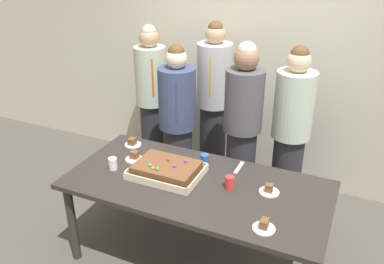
{
  "coord_description": "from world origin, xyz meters",
  "views": [
    {
      "loc": [
        1.06,
        -2.41,
        2.46
      ],
      "look_at": [
        -0.11,
        0.15,
        1.11
      ],
      "focal_mm": 37.64,
      "sensor_mm": 36.0,
      "label": 1
    }
  ],
  "objects_px": {
    "party_table": "(196,191)",
    "sheet_cake": "(167,170)",
    "person_striped_tie_right": "(214,104)",
    "person_far_right_suit": "(242,130)",
    "plated_slice_near_right": "(264,226)",
    "plated_slice_far_right": "(134,157)",
    "plated_slice_far_left": "(133,143)",
    "person_left_edge_reaching": "(152,98)",
    "cake_server_utensil": "(239,167)",
    "person_green_shirt_behind": "(291,133)",
    "plated_slice_near_left": "(269,190)",
    "drink_cup_nearest": "(230,182)",
    "drink_cup_far_end": "(113,164)",
    "drink_cup_middle": "(205,160)",
    "person_serving_front": "(177,124)"
  },
  "relations": [
    {
      "from": "plated_slice_far_left",
      "to": "drink_cup_middle",
      "type": "distance_m",
      "value": 0.74
    },
    {
      "from": "sheet_cake",
      "to": "plated_slice_near_right",
      "type": "relative_size",
      "value": 3.7
    },
    {
      "from": "plated_slice_far_right",
      "to": "sheet_cake",
      "type": "bearing_deg",
      "value": -15.68
    },
    {
      "from": "party_table",
      "to": "sheet_cake",
      "type": "distance_m",
      "value": 0.29
    },
    {
      "from": "plated_slice_near_right",
      "to": "person_far_right_suit",
      "type": "distance_m",
      "value": 1.23
    },
    {
      "from": "person_green_shirt_behind",
      "to": "person_far_right_suit",
      "type": "bearing_deg",
      "value": -28.11
    },
    {
      "from": "plated_slice_far_left",
      "to": "person_green_shirt_behind",
      "type": "xyz_separation_m",
      "value": [
        1.3,
        0.63,
        0.08
      ]
    },
    {
      "from": "plated_slice_far_left",
      "to": "cake_server_utensil",
      "type": "xyz_separation_m",
      "value": [
        1.01,
        0.02,
        -0.02
      ]
    },
    {
      "from": "plated_slice_near_left",
      "to": "person_left_edge_reaching",
      "type": "distance_m",
      "value": 1.95
    },
    {
      "from": "sheet_cake",
      "to": "drink_cup_nearest",
      "type": "distance_m",
      "value": 0.52
    },
    {
      "from": "person_far_right_suit",
      "to": "person_left_edge_reaching",
      "type": "relative_size",
      "value": 1.01
    },
    {
      "from": "plated_slice_near_left",
      "to": "drink_cup_far_end",
      "type": "xyz_separation_m",
      "value": [
        -1.25,
        -0.19,
        0.03
      ]
    },
    {
      "from": "party_table",
      "to": "plated_slice_near_right",
      "type": "bearing_deg",
      "value": -27.16
    },
    {
      "from": "person_green_shirt_behind",
      "to": "drink_cup_far_end",
      "type": "bearing_deg",
      "value": -9.87
    },
    {
      "from": "drink_cup_nearest",
      "to": "drink_cup_far_end",
      "type": "bearing_deg",
      "value": -172.25
    },
    {
      "from": "plated_slice_far_left",
      "to": "person_far_right_suit",
      "type": "height_order",
      "value": "person_far_right_suit"
    },
    {
      "from": "plated_slice_near_right",
      "to": "sheet_cake",
      "type": "bearing_deg",
      "value": 159.49
    },
    {
      "from": "person_striped_tie_right",
      "to": "person_left_edge_reaching",
      "type": "xyz_separation_m",
      "value": [
        -0.72,
        -0.04,
        -0.04
      ]
    },
    {
      "from": "party_table",
      "to": "sheet_cake",
      "type": "bearing_deg",
      "value": 177.12
    },
    {
      "from": "cake_server_utensil",
      "to": "person_left_edge_reaching",
      "type": "xyz_separation_m",
      "value": [
        -1.3,
        0.85,
        0.11
      ]
    },
    {
      "from": "plated_slice_near_left",
      "to": "drink_cup_nearest",
      "type": "relative_size",
      "value": 1.5
    },
    {
      "from": "sheet_cake",
      "to": "cake_server_utensil",
      "type": "relative_size",
      "value": 2.77
    },
    {
      "from": "plated_slice_far_right",
      "to": "person_striped_tie_right",
      "type": "bearing_deg",
      "value": 75.91
    },
    {
      "from": "person_serving_front",
      "to": "person_left_edge_reaching",
      "type": "bearing_deg",
      "value": -148.71
    },
    {
      "from": "person_striped_tie_right",
      "to": "plated_slice_far_left",
      "type": "bearing_deg",
      "value": -29.82
    },
    {
      "from": "drink_cup_middle",
      "to": "cake_server_utensil",
      "type": "relative_size",
      "value": 0.5
    },
    {
      "from": "person_green_shirt_behind",
      "to": "person_left_edge_reaching",
      "type": "xyz_separation_m",
      "value": [
        -1.58,
        0.23,
        0.01
      ]
    },
    {
      "from": "drink_cup_far_end",
      "to": "sheet_cake",
      "type": "bearing_deg",
      "value": 13.2
    },
    {
      "from": "drink_cup_nearest",
      "to": "cake_server_utensil",
      "type": "bearing_deg",
      "value": 95.13
    },
    {
      "from": "sheet_cake",
      "to": "plated_slice_far_left",
      "type": "height_order",
      "value": "sheet_cake"
    },
    {
      "from": "sheet_cake",
      "to": "person_far_right_suit",
      "type": "height_order",
      "value": "person_far_right_suit"
    },
    {
      "from": "sheet_cake",
      "to": "person_striped_tie_right",
      "type": "height_order",
      "value": "person_striped_tie_right"
    },
    {
      "from": "drink_cup_nearest",
      "to": "party_table",
      "type": "bearing_deg",
      "value": -170.9
    },
    {
      "from": "plated_slice_near_right",
      "to": "plated_slice_far_right",
      "type": "bearing_deg",
      "value": 160.88
    },
    {
      "from": "plated_slice_far_right",
      "to": "party_table",
      "type": "bearing_deg",
      "value": -10.41
    },
    {
      "from": "plated_slice_near_right",
      "to": "drink_cup_middle",
      "type": "xyz_separation_m",
      "value": [
        -0.67,
        0.59,
        0.03
      ]
    },
    {
      "from": "drink_cup_nearest",
      "to": "plated_slice_near_right",
      "type": "bearing_deg",
      "value": -44.55
    },
    {
      "from": "person_striped_tie_right",
      "to": "drink_cup_far_end",
      "type": "bearing_deg",
      "value": -19.03
    },
    {
      "from": "party_table",
      "to": "person_striped_tie_right",
      "type": "bearing_deg",
      "value": 105.92
    },
    {
      "from": "plated_slice_far_left",
      "to": "person_left_edge_reaching",
      "type": "bearing_deg",
      "value": 108.44
    },
    {
      "from": "person_striped_tie_right",
      "to": "person_green_shirt_behind",
      "type": "bearing_deg",
      "value": 68.92
    },
    {
      "from": "plated_slice_near_right",
      "to": "cake_server_utensil",
      "type": "relative_size",
      "value": 0.75
    },
    {
      "from": "plated_slice_near_right",
      "to": "plated_slice_far_left",
      "type": "bearing_deg",
      "value": 155.08
    },
    {
      "from": "person_far_right_suit",
      "to": "person_left_edge_reaching",
      "type": "bearing_deg",
      "value": -83.6
    },
    {
      "from": "person_serving_front",
      "to": "sheet_cake",
      "type": "bearing_deg",
      "value": -0.0
    },
    {
      "from": "sheet_cake",
      "to": "cake_server_utensil",
      "type": "bearing_deg",
      "value": 34.48
    },
    {
      "from": "person_striped_tie_right",
      "to": "person_far_right_suit",
      "type": "distance_m",
      "value": 0.63
    },
    {
      "from": "person_far_right_suit",
      "to": "person_striped_tie_right",
      "type": "bearing_deg",
      "value": -108.58
    },
    {
      "from": "drink_cup_middle",
      "to": "person_striped_tie_right",
      "type": "bearing_deg",
      "value": 107.57
    },
    {
      "from": "person_left_edge_reaching",
      "to": "plated_slice_near_right",
      "type": "bearing_deg",
      "value": 13.88
    }
  ]
}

